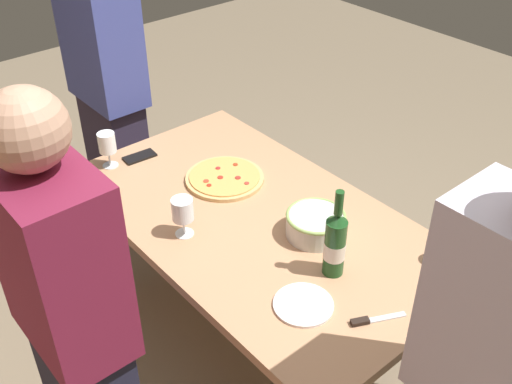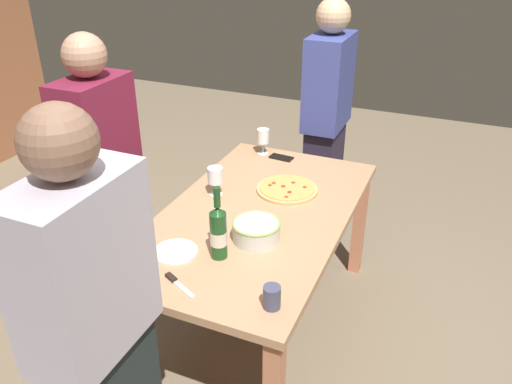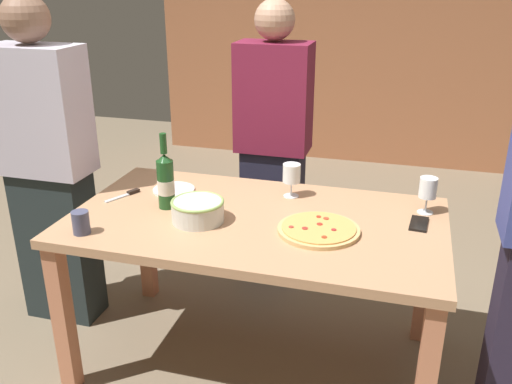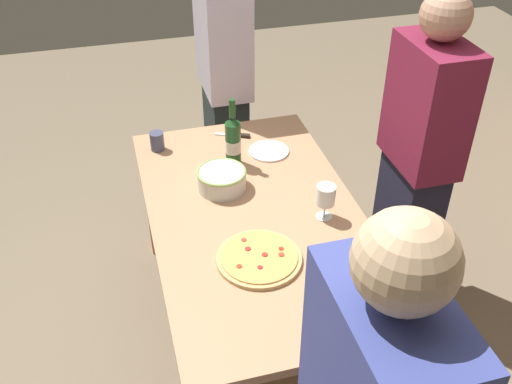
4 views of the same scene
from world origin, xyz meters
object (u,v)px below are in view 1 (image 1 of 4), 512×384
Objects in this scene: wine_bottle at (335,243)px; cup_amber at (445,252)px; pizza_knife at (371,320)px; person_guest_left at (75,329)px; side_plate at (303,305)px; wine_glass_near_pizza at (183,210)px; cell_phone at (140,157)px; person_guest_right at (109,95)px; pizza at (225,178)px; serving_bowl at (315,223)px; dining_table at (256,235)px; wine_glass_by_bottle at (107,144)px.

cup_amber is (-0.22, -0.34, -0.08)m from wine_bottle.
person_guest_left is at bearing 55.29° from pizza_knife.
wine_glass_near_pizza is at bearing 8.42° from side_plate.
person_guest_right reaches higher than cell_phone.
pizza_knife is 0.92m from person_guest_left.
cell_phone is 0.53m from person_guest_right.
pizza_knife is at bearing -2.05° from person_guest_right.
pizza is 0.20× the size of person_guest_right.
serving_bowl is 1.27× the size of pizza_knife.
person_guest_right reaches higher than dining_table.
pizza_knife is (-0.75, -0.20, -0.11)m from wine_glass_near_pizza.
pizza is 0.71m from wine_bottle.
wine_glass_near_pizza is at bearing -14.28° from person_guest_right.
person_guest_right reaches higher than wine_glass_by_bottle.
person_guest_right reaches higher than person_guest_left.
pizza_knife is (-0.43, 0.18, -0.05)m from serving_bowl.
pizza is 0.99m from person_guest_left.
person_guest_left reaches higher than wine_bottle.
dining_table is at bearing 0.27° from wine_bottle.
pizza reaches higher than dining_table.
pizza_knife is at bearing -172.66° from wine_glass_by_bottle.
person_guest_right is (1.18, -0.02, 0.18)m from dining_table.
pizza_knife is (-1.33, -0.04, 0.00)m from cell_phone.
cup_amber is 0.56m from side_plate.
wine_glass_near_pizza is 0.61m from cell_phone.
person_guest_left is at bearing 99.17° from dining_table.
person_guest_left is (0.33, 0.64, 0.06)m from side_plate.
side_plate is 1.66m from person_guest_right.
pizza is at bearing 15.83° from person_guest_left.
person_guest_left is at bearing 71.37° from wine_bottle.
wine_glass_near_pizza is 0.10× the size of person_guest_left.
wine_glass_near_pizza is 0.80× the size of side_plate.
serving_bowl is 0.50m from wine_glass_near_pizza.
wine_bottle is 0.24m from side_plate.
person_guest_left reaches higher than serving_bowl.
pizza reaches higher than side_plate.
person_guest_right is at bearing -15.21° from wine_glass_near_pizza.
serving_bowl is 2.37× the size of cup_amber.
pizza is 0.51m from serving_bowl.
cell_phone is at bearing 39.44° from person_guest_left.
person_guest_left is at bearing 84.25° from serving_bowl.
person_guest_right is (0.50, -0.14, 0.08)m from cell_phone.
side_plate is 1.14m from cell_phone.
person_guest_left is at bearing 145.26° from wine_glass_by_bottle.
side_plate is at bearing 129.43° from serving_bowl.
wine_bottle is (-0.41, -0.00, 0.22)m from dining_table.
wine_glass_near_pizza is 0.78m from pizza_knife.
cell_phone is at bearing -3.82° from side_plate.
cup_amber is at bearing -107.67° from side_plate.
cup_amber is 1.84m from person_guest_right.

